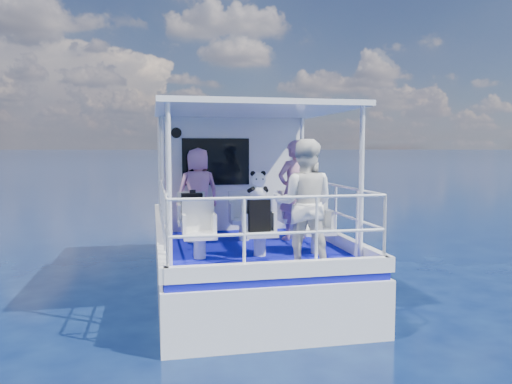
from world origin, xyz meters
TOP-DOWN VIEW (x-y plane):
  - ground at (0.00, 0.00)m, footprint 2000.00×2000.00m
  - hull at (0.00, 1.00)m, footprint 3.00×7.00m
  - deck at (0.00, 1.00)m, footprint 2.90×6.90m
  - cabin at (0.00, 2.30)m, footprint 2.85×2.00m
  - canopy at (0.00, -0.20)m, footprint 3.00×3.20m
  - canopy_posts at (0.00, -0.25)m, footprint 2.77×2.97m
  - railings at (0.00, -0.58)m, footprint 2.84×3.59m
  - seat_port_fwd at (-0.90, 0.20)m, footprint 0.48×0.46m
  - seat_center_fwd at (0.00, 0.20)m, footprint 0.48×0.46m
  - seat_stbd_fwd at (0.90, 0.20)m, footprint 0.48×0.46m
  - seat_port_aft at (-0.90, -1.10)m, footprint 0.48×0.46m
  - seat_center_aft at (0.00, -1.10)m, footprint 0.48×0.46m
  - seat_stbd_aft at (0.90, -1.10)m, footprint 0.48×0.46m
  - passenger_port_fwd at (-0.73, 1.02)m, footprint 0.68×0.54m
  - passenger_stbd_fwd at (0.87, 0.09)m, footprint 0.74×0.61m
  - passenger_stbd_aft at (0.42, -1.97)m, footprint 1.02×0.91m
  - backpack_port at (-0.91, 0.18)m, footprint 0.35×0.20m
  - backpack_center at (-0.02, -1.14)m, footprint 0.32×0.18m
  - compact_camera at (-0.89, 0.18)m, footprint 0.10×0.06m
  - panda at (-0.03, -1.12)m, footprint 0.27×0.22m

SIDE VIEW (x-z plane):
  - ground at x=0.00m, z-range 0.00..0.00m
  - hull at x=0.00m, z-range -0.80..0.80m
  - deck at x=0.00m, z-range 0.80..0.90m
  - seat_port_fwd at x=-0.90m, z-range 0.90..1.28m
  - seat_center_fwd at x=0.00m, z-range 0.90..1.28m
  - seat_stbd_fwd at x=0.90m, z-range 0.90..1.28m
  - seat_port_aft at x=-0.90m, z-range 0.90..1.28m
  - seat_center_aft at x=0.00m, z-range 0.90..1.28m
  - seat_stbd_aft at x=0.90m, z-range 0.90..1.28m
  - railings at x=0.00m, z-range 0.90..1.90m
  - backpack_port at x=-0.91m, z-range 1.28..1.74m
  - backpack_center at x=-0.02m, z-range 1.28..1.76m
  - passenger_port_fwd at x=-0.73m, z-range 0.90..2.52m
  - passenger_stbd_aft at x=0.42m, z-range 0.90..2.63m
  - passenger_stbd_fwd at x=0.87m, z-range 0.90..2.65m
  - compact_camera at x=-0.89m, z-range 1.74..1.80m
  - panda at x=-0.03m, z-range 1.76..2.17m
  - cabin at x=0.00m, z-range 0.90..3.10m
  - canopy_posts at x=0.00m, z-range 0.90..3.10m
  - canopy at x=0.00m, z-range 3.10..3.18m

